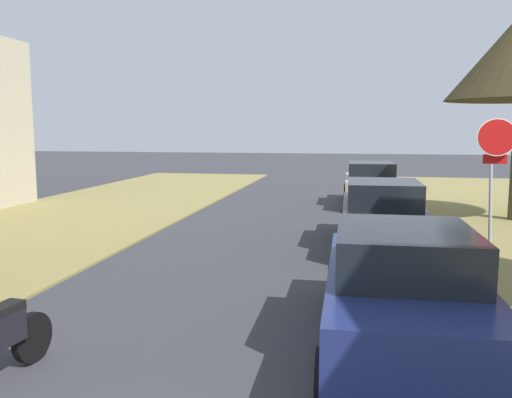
{
  "coord_description": "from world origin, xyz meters",
  "views": [
    {
      "loc": [
        1.6,
        -1.26,
        2.75
      ],
      "look_at": [
        -0.17,
        8.09,
        1.5
      ],
      "focal_mm": 37.12,
      "sensor_mm": 36.0,
      "label": 1
    }
  ],
  "objects_px": {
    "stop_sign_far": "(495,157)",
    "parked_sedan_tan": "(371,185)",
    "parked_sedan_navy": "(401,292)",
    "parked_sedan_black": "(382,217)"
  },
  "relations": [
    {
      "from": "stop_sign_far",
      "to": "parked_sedan_tan",
      "type": "height_order",
      "value": "stop_sign_far"
    },
    {
      "from": "parked_sedan_tan",
      "to": "stop_sign_far",
      "type": "bearing_deg",
      "value": -72.84
    },
    {
      "from": "parked_sedan_navy",
      "to": "parked_sedan_tan",
      "type": "xyz_separation_m",
      "value": [
        -0.05,
        13.02,
        0.0
      ]
    },
    {
      "from": "parked_sedan_navy",
      "to": "parked_sedan_black",
      "type": "height_order",
      "value": "same"
    },
    {
      "from": "parked_sedan_black",
      "to": "parked_sedan_tan",
      "type": "bearing_deg",
      "value": 90.66
    },
    {
      "from": "parked_sedan_navy",
      "to": "parked_sedan_tan",
      "type": "bearing_deg",
      "value": 90.2
    },
    {
      "from": "parked_sedan_black",
      "to": "stop_sign_far",
      "type": "bearing_deg",
      "value": -13.23
    },
    {
      "from": "stop_sign_far",
      "to": "parked_sedan_black",
      "type": "xyz_separation_m",
      "value": [
        -2.28,
        0.54,
        -1.45
      ]
    },
    {
      "from": "stop_sign_far",
      "to": "parked_sedan_navy",
      "type": "distance_m",
      "value": 6.03
    },
    {
      "from": "parked_sedan_navy",
      "to": "parked_sedan_tan",
      "type": "distance_m",
      "value": 13.02
    }
  ]
}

